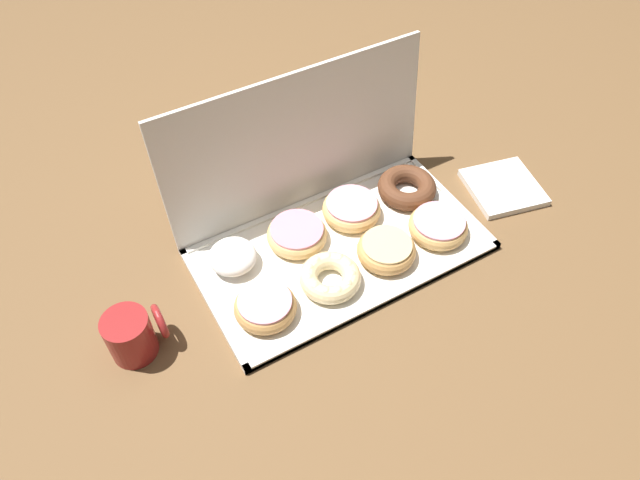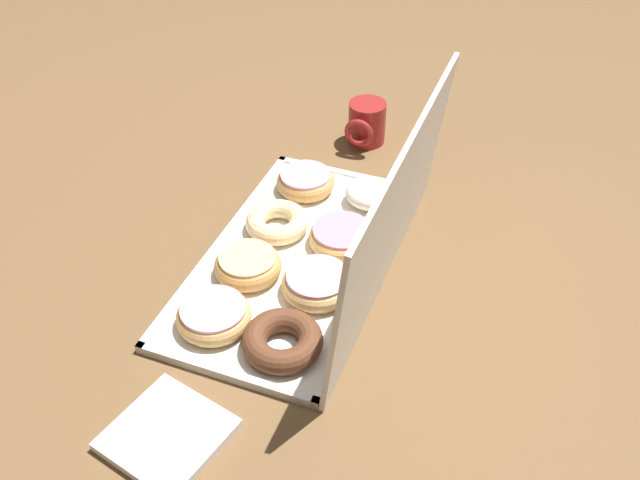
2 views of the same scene
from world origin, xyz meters
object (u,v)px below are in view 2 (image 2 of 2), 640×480
coffee_mug (366,122)px  pink_frosted_donut_5 (342,236)px  powdered_filled_donut_4 (370,193)px  cruller_donut_1 (277,222)px  glazed_ring_donut_2 (248,265)px  chocolate_cake_ring_donut_7 (282,341)px  napkin_stack (168,435)px  pink_frosted_donut_6 (318,283)px  donut_box (296,260)px  pink_frosted_donut_3 (214,315)px  pink_frosted_donut_0 (305,181)px

coffee_mug → pink_frosted_donut_5: bearing=11.6°
pink_frosted_donut_5 → powdered_filled_donut_4: bearing=176.8°
cruller_donut_1 → coffee_mug: 0.35m
glazed_ring_donut_2 → powdered_filled_donut_4: 0.29m
chocolate_cake_ring_donut_7 → napkin_stack: bearing=-23.9°
coffee_mug → chocolate_cake_ring_donut_7: bearing=6.6°
powdered_filled_donut_4 → pink_frosted_donut_6: size_ratio=0.76×
donut_box → chocolate_cake_ring_donut_7: 0.20m
pink_frosted_donut_5 → pink_frosted_donut_3: bearing=-25.6°
donut_box → pink_frosted_donut_0: (-0.19, -0.06, 0.02)m
chocolate_cake_ring_donut_7 → pink_frosted_donut_5: bearing=179.7°
chocolate_cake_ring_donut_7 → cruller_donut_1: bearing=-154.8°
powdered_filled_donut_4 → napkin_stack: powdered_filled_donut_4 is taller
napkin_stack → pink_frosted_donut_6: bearing=164.5°
chocolate_cake_ring_donut_7 → napkin_stack: 0.21m
pink_frosted_donut_0 → cruller_donut_1: bearing=-0.5°
pink_frosted_donut_6 → napkin_stack: size_ratio=0.82×
glazed_ring_donut_2 → powdered_filled_donut_4: powdered_filled_donut_4 is taller
donut_box → pink_frosted_donut_3: 0.19m
donut_box → powdered_filled_donut_4: 0.21m
pink_frosted_donut_0 → coffee_mug: coffee_mug is taller
pink_frosted_donut_5 → coffee_mug: coffee_mug is taller
powdered_filled_donut_4 → pink_frosted_donut_5: 0.13m
pink_frosted_donut_6 → cruller_donut_1: bearing=-134.6°
glazed_ring_donut_2 → chocolate_cake_ring_donut_7: 0.18m
glazed_ring_donut_2 → pink_frosted_donut_5: size_ratio=0.96×
powdered_filled_donut_4 → pink_frosted_donut_3: bearing=-18.4°
powdered_filled_donut_4 → chocolate_cake_ring_donut_7: size_ratio=0.74×
pink_frosted_donut_5 → coffee_mug: bearing=-168.4°
donut_box → napkin_stack: same height
chocolate_cake_ring_donut_7 → coffee_mug: coffee_mug is taller
powdered_filled_donut_4 → coffee_mug: bearing=-160.0°
glazed_ring_donut_2 → napkin_stack: 0.32m
pink_frosted_donut_3 → chocolate_cake_ring_donut_7: 0.12m
pink_frosted_donut_6 → coffee_mug: size_ratio=1.20×
donut_box → pink_frosted_donut_3: pink_frosted_donut_3 is taller
pink_frosted_donut_3 → pink_frosted_donut_5: 0.27m
glazed_ring_donut_2 → powdered_filled_donut_4: size_ratio=1.25×
pink_frosted_donut_0 → pink_frosted_donut_3: same height
cruller_donut_1 → glazed_ring_donut_2: glazed_ring_donut_2 is taller
pink_frosted_donut_0 → pink_frosted_donut_6: size_ratio=0.94×
powdered_filled_donut_4 → napkin_stack: size_ratio=0.63×
chocolate_cake_ring_donut_7 → pink_frosted_donut_6: bearing=177.9°
glazed_ring_donut_2 → pink_frosted_donut_3: size_ratio=0.96×
cruller_donut_1 → powdered_filled_donut_4: 0.18m
cruller_donut_1 → coffee_mug: bearing=171.9°
pink_frosted_donut_3 → pink_frosted_donut_5: bearing=154.4°
glazed_ring_donut_2 → chocolate_cake_ring_donut_7: bearing=42.1°
pink_frosted_donut_0 → pink_frosted_donut_6: (0.25, 0.12, 0.00)m
pink_frosted_donut_3 → coffee_mug: coffee_mug is taller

